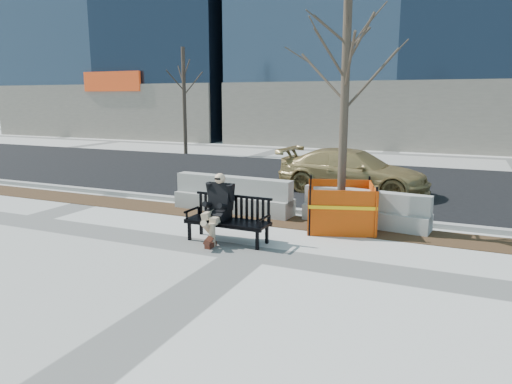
# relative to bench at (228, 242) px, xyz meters

# --- Properties ---
(ground) EXTENTS (120.00, 120.00, 0.00)m
(ground) POSITION_rel_bench_xyz_m (0.75, -0.53, 0.00)
(ground) COLOR beige
(ground) RESTS_ON ground
(mulch_strip) EXTENTS (40.00, 1.20, 0.02)m
(mulch_strip) POSITION_rel_bench_xyz_m (0.75, 2.07, 0.00)
(mulch_strip) COLOR #47301C
(mulch_strip) RESTS_ON ground
(asphalt_street) EXTENTS (60.00, 10.40, 0.01)m
(asphalt_street) POSITION_rel_bench_xyz_m (0.75, 8.27, 0.00)
(asphalt_street) COLOR black
(asphalt_street) RESTS_ON ground
(curb) EXTENTS (60.00, 0.25, 0.12)m
(curb) POSITION_rel_bench_xyz_m (0.75, 3.02, 0.06)
(curb) COLOR #9E9B93
(curb) RESTS_ON ground
(bench) EXTENTS (1.88, 0.70, 0.99)m
(bench) POSITION_rel_bench_xyz_m (0.00, 0.00, 0.00)
(bench) COLOR black
(bench) RESTS_ON ground
(seated_man) EXTENTS (0.65, 1.07, 1.48)m
(seated_man) POSITION_rel_bench_xyz_m (-0.25, 0.06, 0.00)
(seated_man) COLOR black
(seated_man) RESTS_ON ground
(tree_fence) EXTENTS (2.86, 2.86, 5.74)m
(tree_fence) POSITION_rel_bench_xyz_m (1.96, 2.02, 0.00)
(tree_fence) COLOR #F03F09
(tree_fence) RESTS_ON ground
(sedan) EXTENTS (5.03, 2.46, 1.41)m
(sedan) POSITION_rel_bench_xyz_m (1.27, 6.40, 0.00)
(sedan) COLOR #9C824B
(sedan) RESTS_ON ground
(jersey_barrier_left) EXTENTS (3.43, 0.88, 0.97)m
(jersey_barrier_left) POSITION_rel_bench_xyz_m (-1.12, 2.51, 0.00)
(jersey_barrier_left) COLOR #9A9890
(jersey_barrier_left) RESTS_ON ground
(jersey_barrier_right) EXTENTS (3.11, 0.96, 0.88)m
(jersey_barrier_right) POSITION_rel_bench_xyz_m (2.43, 2.52, 0.00)
(jersey_barrier_right) COLOR #9B9891
(jersey_barrier_right) RESTS_ON ground
(far_tree_left) EXTENTS (2.52, 2.52, 6.14)m
(far_tree_left) POSITION_rel_bench_xyz_m (-9.53, 13.55, 0.00)
(far_tree_left) COLOR #46382D
(far_tree_left) RESTS_ON ground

